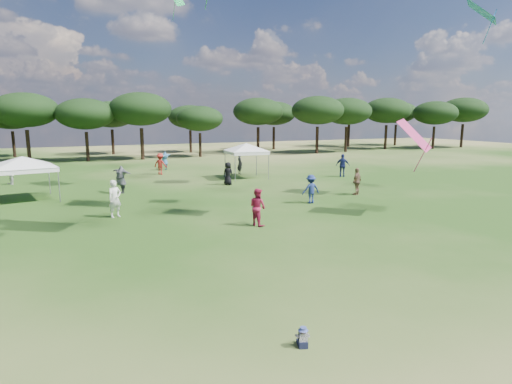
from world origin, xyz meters
TOP-DOWN VIEW (x-y plane):
  - tree_line at (2.39, 47.41)m, footprint 108.78×17.63m
  - tent_left at (-6.95, 22.23)m, footprint 6.61×6.61m
  - tent_right at (8.47, 25.61)m, footprint 5.88×5.88m
  - toddler at (-0.08, 1.57)m, footprint 0.34×0.37m
  - festival_crowd at (-0.36, 22.69)m, footprint 31.36×23.60m

SIDE VIEW (x-z plane):
  - toddler at x=-0.08m, z-range -0.03..0.44m
  - festival_crowd at x=-0.36m, z-range -0.09..1.84m
  - tent_left at x=-6.95m, z-range 1.04..3.96m
  - tent_right at x=8.47m, z-range 1.13..4.23m
  - tree_line at x=2.39m, z-range 1.54..9.31m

